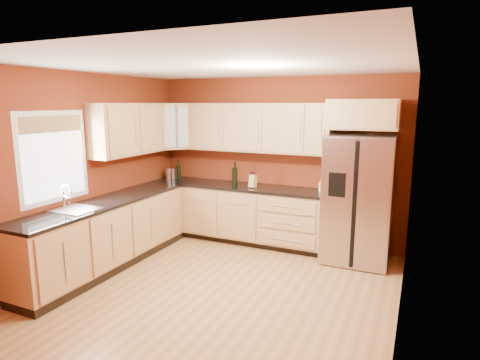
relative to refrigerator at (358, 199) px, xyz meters
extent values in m
plane|color=olive|center=(-1.35, -1.62, -0.89)|extent=(4.00, 4.00, 0.00)
plane|color=silver|center=(-1.35, -1.62, 1.71)|extent=(4.00, 4.00, 0.00)
cube|color=maroon|center=(-1.35, 0.38, 0.41)|extent=(4.00, 0.04, 2.60)
cube|color=maroon|center=(-1.35, -3.62, 0.41)|extent=(4.00, 0.04, 2.60)
cube|color=maroon|center=(-3.35, -1.62, 0.41)|extent=(0.04, 4.00, 2.60)
cube|color=maroon|center=(0.65, -1.62, 0.41)|extent=(0.04, 4.00, 2.60)
cube|color=#AA8752|center=(-1.90, 0.07, -0.45)|extent=(2.90, 0.60, 0.88)
cube|color=#AA8752|center=(-3.05, -1.62, -0.45)|extent=(0.60, 2.80, 0.88)
cube|color=black|center=(-1.90, 0.06, 0.01)|extent=(2.90, 0.62, 0.04)
cube|color=black|center=(-3.04, -1.62, 0.01)|extent=(0.62, 2.80, 0.04)
cube|color=#AA8752|center=(-1.60, 0.21, 0.94)|extent=(2.30, 0.33, 0.75)
cube|color=#AA8752|center=(-3.19, -0.90, 0.94)|extent=(0.33, 1.35, 0.75)
cube|color=#AA8752|center=(-3.02, 0.04, 0.94)|extent=(0.67, 0.67, 0.75)
cube|color=#AA8752|center=(0.00, 0.07, 1.16)|extent=(0.92, 0.60, 0.40)
cube|color=#BCBCC1|center=(0.00, 0.00, 0.00)|extent=(0.90, 0.75, 1.78)
cube|color=white|center=(-3.33, -2.12, 0.66)|extent=(0.03, 0.90, 1.00)
cylinder|color=#BCBCC1|center=(-3.10, 0.10, 0.12)|extent=(0.11, 0.11, 0.18)
cylinder|color=#BCBCC1|center=(-3.15, 0.04, 0.12)|extent=(0.13, 0.13, 0.19)
cube|color=tan|center=(-1.58, 0.00, 0.13)|extent=(0.12, 0.11, 0.20)
cylinder|color=white|center=(-0.55, 0.09, 0.12)|extent=(0.07, 0.07, 0.18)
camera|label=1|loc=(0.73, -5.60, 1.30)|focal=30.00mm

